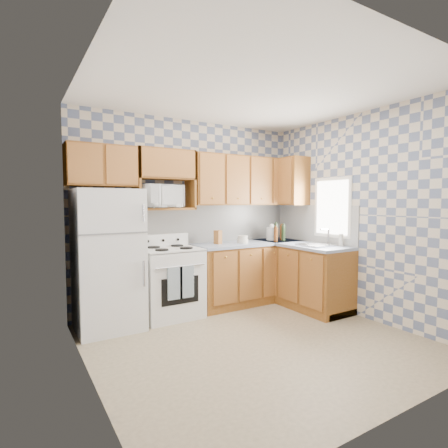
% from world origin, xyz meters
% --- Properties ---
extents(floor, '(3.40, 3.40, 0.00)m').
position_xyz_m(floor, '(0.00, 0.00, 0.00)').
color(floor, '#78694F').
rests_on(floor, ground).
extents(back_wall, '(3.40, 0.02, 2.70)m').
position_xyz_m(back_wall, '(0.00, 1.60, 1.35)').
color(back_wall, slate).
rests_on(back_wall, ground).
extents(right_wall, '(0.02, 3.20, 2.70)m').
position_xyz_m(right_wall, '(1.70, 0.00, 1.35)').
color(right_wall, slate).
rests_on(right_wall, ground).
extents(backsplash_back, '(2.60, 0.02, 0.56)m').
position_xyz_m(backsplash_back, '(0.40, 1.59, 1.20)').
color(backsplash_back, white).
rests_on(backsplash_back, back_wall).
extents(backsplash_right, '(0.02, 1.60, 0.56)m').
position_xyz_m(backsplash_right, '(1.69, 0.80, 1.20)').
color(backsplash_right, white).
rests_on(backsplash_right, right_wall).
extents(refrigerator, '(0.75, 0.70, 1.68)m').
position_xyz_m(refrigerator, '(-1.27, 1.25, 0.84)').
color(refrigerator, white).
rests_on(refrigerator, floor).
extents(stove_body, '(0.76, 0.65, 0.90)m').
position_xyz_m(stove_body, '(-0.47, 1.28, 0.45)').
color(stove_body, white).
rests_on(stove_body, floor).
extents(cooktop, '(0.76, 0.65, 0.02)m').
position_xyz_m(cooktop, '(-0.47, 1.28, 0.91)').
color(cooktop, silver).
rests_on(cooktop, stove_body).
extents(backguard, '(0.76, 0.08, 0.17)m').
position_xyz_m(backguard, '(-0.47, 1.55, 1.00)').
color(backguard, white).
rests_on(backguard, cooktop).
extents(dish_towel_left, '(0.19, 0.02, 0.41)m').
position_xyz_m(dish_towel_left, '(-0.55, 0.93, 0.53)').
color(dish_towel_left, navy).
rests_on(dish_towel_left, stove_body).
extents(dish_towel_right, '(0.19, 0.02, 0.41)m').
position_xyz_m(dish_towel_right, '(-0.39, 0.93, 0.53)').
color(dish_towel_right, navy).
rests_on(dish_towel_right, stove_body).
extents(base_cabinets_back, '(1.75, 0.60, 0.88)m').
position_xyz_m(base_cabinets_back, '(0.82, 1.30, 0.44)').
color(base_cabinets_back, brown).
rests_on(base_cabinets_back, floor).
extents(base_cabinets_right, '(0.60, 1.60, 0.88)m').
position_xyz_m(base_cabinets_right, '(1.40, 0.80, 0.44)').
color(base_cabinets_right, brown).
rests_on(base_cabinets_right, floor).
extents(countertop_back, '(1.77, 0.63, 0.04)m').
position_xyz_m(countertop_back, '(0.82, 1.30, 0.90)').
color(countertop_back, gray).
rests_on(countertop_back, base_cabinets_back).
extents(countertop_right, '(0.63, 1.60, 0.04)m').
position_xyz_m(countertop_right, '(1.40, 0.80, 0.90)').
color(countertop_right, gray).
rests_on(countertop_right, base_cabinets_right).
extents(upper_cabinets_back, '(1.75, 0.33, 0.74)m').
position_xyz_m(upper_cabinets_back, '(0.82, 1.44, 1.85)').
color(upper_cabinets_back, brown).
rests_on(upper_cabinets_back, back_wall).
extents(upper_cabinets_fridge, '(0.82, 0.33, 0.50)m').
position_xyz_m(upper_cabinets_fridge, '(-1.29, 1.44, 1.97)').
color(upper_cabinets_fridge, brown).
rests_on(upper_cabinets_fridge, back_wall).
extents(upper_cabinets_right, '(0.33, 0.70, 0.74)m').
position_xyz_m(upper_cabinets_right, '(1.53, 1.25, 1.85)').
color(upper_cabinets_right, brown).
rests_on(upper_cabinets_right, right_wall).
extents(microwave_shelf, '(0.80, 0.33, 0.03)m').
position_xyz_m(microwave_shelf, '(-0.47, 1.44, 1.44)').
color(microwave_shelf, brown).
rests_on(microwave_shelf, back_wall).
extents(microwave, '(0.64, 0.53, 0.31)m').
position_xyz_m(microwave, '(-0.54, 1.43, 1.60)').
color(microwave, white).
rests_on(microwave, microwave_shelf).
extents(sink, '(0.48, 0.40, 0.03)m').
position_xyz_m(sink, '(1.40, 0.45, 0.93)').
color(sink, '#B7B7BC').
rests_on(sink, countertop_right).
extents(window, '(0.02, 0.66, 0.86)m').
position_xyz_m(window, '(1.69, 0.45, 1.45)').
color(window, white).
rests_on(window, right_wall).
extents(bottle_0, '(0.06, 0.06, 0.27)m').
position_xyz_m(bottle_0, '(1.27, 1.19, 1.06)').
color(bottle_0, black).
rests_on(bottle_0, countertop_back).
extents(bottle_1, '(0.06, 0.06, 0.26)m').
position_xyz_m(bottle_1, '(1.37, 1.13, 1.05)').
color(bottle_1, black).
rests_on(bottle_1, countertop_back).
extents(bottle_2, '(0.06, 0.06, 0.24)m').
position_xyz_m(bottle_2, '(1.42, 1.23, 1.04)').
color(bottle_2, '#582B0F').
rests_on(bottle_2, countertop_back).
extents(bottle_3, '(0.06, 0.06, 0.22)m').
position_xyz_m(bottle_3, '(1.20, 1.11, 1.03)').
color(bottle_3, '#582B0F').
rests_on(bottle_3, countertop_back).
extents(knife_block, '(0.12, 0.12, 0.20)m').
position_xyz_m(knife_block, '(0.31, 1.34, 1.02)').
color(knife_block, brown).
rests_on(knife_block, countertop_back).
extents(electric_kettle, '(0.16, 0.16, 0.21)m').
position_xyz_m(electric_kettle, '(1.28, 1.32, 1.02)').
color(electric_kettle, white).
rests_on(electric_kettle, countertop_back).
extents(food_containers, '(0.17, 0.17, 0.11)m').
position_xyz_m(food_containers, '(0.68, 1.24, 0.98)').
color(food_containers, beige).
rests_on(food_containers, countertop_back).
extents(soap_bottle, '(0.06, 0.06, 0.17)m').
position_xyz_m(soap_bottle, '(1.62, 0.23, 1.01)').
color(soap_bottle, beige).
rests_on(soap_bottle, countertop_right).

